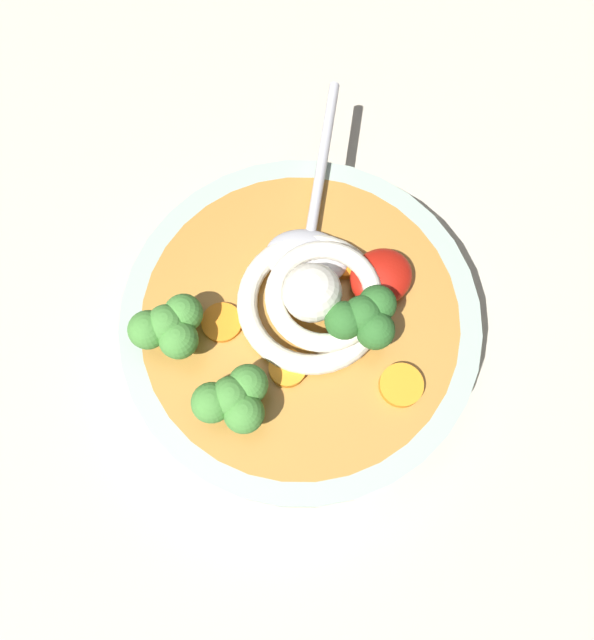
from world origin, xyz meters
The scene contains 12 objects.
table_slab centered at (0.00, 0.00, 1.40)cm, with size 135.82×135.82×2.79cm, color #BCB29E.
soup_bowl centered at (-0.30, -1.08, 5.56)cm, with size 25.66×25.66×5.36cm.
noodle_pile centered at (1.36, -0.98, 9.60)cm, with size 11.51×11.28×4.62cm.
soup_spoon centered at (4.04, 2.89, 8.96)cm, with size 14.98×14.12×1.60cm.
chili_sauce_dollop centered at (6.09, -2.55, 9.19)cm, with size 4.59×4.13×2.07cm, color #B2190F.
broccoli_floret_beside_noodles centered at (-7.25, -3.32, 10.71)cm, with size 5.15×4.43×4.07cm.
broccoli_floret_beside_chili centered at (2.78, -4.39, 10.69)cm, with size 5.12×4.40×4.05cm.
broccoli_floret_front centered at (-7.67, 3.19, 10.70)cm, with size 5.12×4.41×4.05cm.
carrot_slice_far centered at (-4.56, 2.02, 8.38)cm, with size 2.85×2.85×0.45cm, color orange.
carrot_slice_left centered at (2.21, -9.18, 8.50)cm, with size 2.98×2.98×0.69cm, color orange.
carrot_slice_center centered at (5.03, 0.03, 8.55)cm, with size 2.26×2.26×0.78cm, color orange.
carrot_slice_extra_a centered at (-3.05, -3.47, 8.54)cm, with size 2.58×2.58×0.76cm, color orange.
Camera 1 is at (-8.50, -11.29, 48.71)cm, focal length 33.98 mm.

